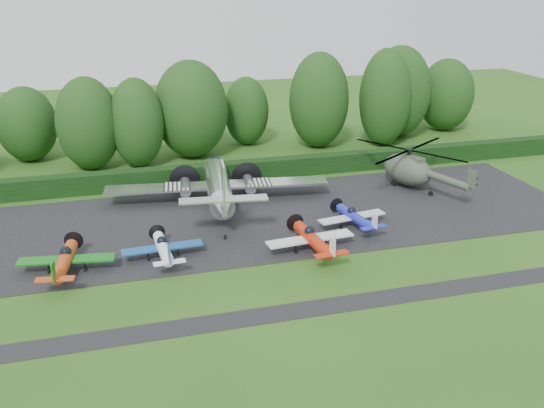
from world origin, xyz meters
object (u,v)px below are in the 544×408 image
object	(u,v)px
light_plane_orange	(313,239)
helicopter	(408,167)
transport_plane	(219,186)
light_plane_white	(163,248)
sign_board	(410,156)
light_plane_blue	(355,217)
light_plane_red	(65,260)

from	to	relation	value
light_plane_orange	helicopter	bearing A→B (deg)	44.97
transport_plane	light_plane_orange	xyz separation A→B (m)	(5.22, -12.08, -0.76)
light_plane_white	light_plane_orange	world-z (taller)	light_plane_orange
transport_plane	light_plane_white	size ratio (longest dim) A/B	3.24
light_plane_white	helicopter	bearing A→B (deg)	24.67
transport_plane	sign_board	world-z (taller)	transport_plane
sign_board	light_plane_white	bearing A→B (deg)	-131.38
transport_plane	sign_board	bearing A→B (deg)	8.06
light_plane_white	transport_plane	bearing A→B (deg)	61.56
light_plane_white	helicopter	size ratio (longest dim) A/B	0.45
light_plane_white	sign_board	xyz separation A→B (m)	(29.54, 16.56, 0.14)
light_plane_blue	sign_board	world-z (taller)	light_plane_blue
transport_plane	light_plane_red	distance (m)	17.30
light_plane_blue	helicopter	distance (m)	12.55
light_plane_red	light_plane_blue	size ratio (longest dim) A/B	1.13
light_plane_white	sign_board	bearing A→B (deg)	32.49
helicopter	sign_board	distance (m)	7.33
light_plane_orange	helicopter	size ratio (longest dim) A/B	0.51
light_plane_white	light_plane_red	bearing A→B (deg)	-173.30
light_plane_red	light_plane_blue	bearing A→B (deg)	-2.86
light_plane_white	sign_board	world-z (taller)	light_plane_white
light_plane_red	helicopter	xyz separation A→B (m)	(33.21, 10.66, 1.05)
transport_plane	light_plane_blue	world-z (taller)	transport_plane
light_plane_blue	sign_board	xyz separation A→B (m)	(12.85, 14.67, 0.14)
light_plane_orange	light_plane_red	bearing A→B (deg)	-178.89
helicopter	sign_board	size ratio (longest dim) A/B	4.89
light_plane_blue	helicopter	size ratio (longest dim) A/B	0.45
transport_plane	light_plane_orange	bearing A→B (deg)	-73.68
light_plane_orange	sign_board	size ratio (longest dim) A/B	2.52
light_plane_red	light_plane_orange	bearing A→B (deg)	-12.54
light_plane_red	sign_board	size ratio (longest dim) A/B	2.46
transport_plane	light_plane_white	distance (m)	12.12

